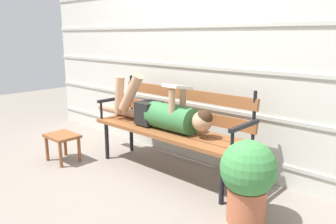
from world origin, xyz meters
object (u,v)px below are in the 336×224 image
(park_bench, at_px, (173,124))
(potted_plant, at_px, (248,177))
(reclining_person, at_px, (161,112))
(footstool, at_px, (62,140))

(park_bench, xyz_separation_m, potted_plant, (1.06, -0.35, -0.15))
(park_bench, height_order, reclining_person, reclining_person)
(park_bench, relative_size, potted_plant, 2.77)
(reclining_person, xyz_separation_m, potted_plant, (1.16, -0.28, -0.26))
(footstool, height_order, potted_plant, potted_plant)
(park_bench, relative_size, reclining_person, 1.03)
(potted_plant, bearing_deg, park_bench, 161.92)
(reclining_person, relative_size, footstool, 4.64)
(footstool, distance_m, potted_plant, 2.16)
(park_bench, relative_size, footstool, 4.79)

